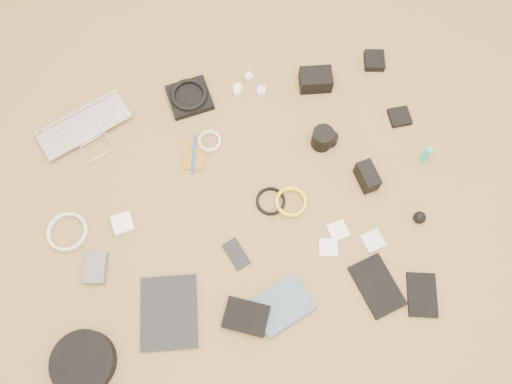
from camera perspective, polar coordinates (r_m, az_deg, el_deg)
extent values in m
cube|color=olive|center=(1.84, -1.46, -1.65)|extent=(4.00, 4.00, 0.04)
imported|color=silver|center=(2.02, -18.39, 6.12)|extent=(0.42, 0.36, 0.03)
cube|color=black|center=(2.02, -7.61, 10.64)|extent=(0.18, 0.17, 0.03)
torus|color=black|center=(2.00, -7.69, 10.99)|extent=(0.17, 0.17, 0.02)
cube|color=silver|center=(2.05, -0.84, 12.98)|extent=(0.04, 0.04, 0.03)
cube|color=silver|center=(2.02, -2.09, 11.76)|extent=(0.04, 0.04, 0.03)
cube|color=silver|center=(2.01, 0.63, 11.44)|extent=(0.04, 0.04, 0.03)
cube|color=silver|center=(2.02, -2.19, 11.32)|extent=(0.03, 0.03, 0.02)
cube|color=black|center=(2.03, 6.83, 12.61)|extent=(0.13, 0.10, 0.07)
cube|color=black|center=(2.15, 13.37, 14.41)|extent=(0.09, 0.10, 0.03)
cube|color=#88601D|center=(1.91, -7.09, 4.30)|extent=(0.11, 0.14, 0.01)
cylinder|color=#1647B3|center=(1.90, -7.12, 4.40)|extent=(0.04, 0.16, 0.01)
torus|color=silver|center=(1.92, -5.31, 5.74)|extent=(0.11, 0.11, 0.01)
cylinder|color=black|center=(1.90, 7.60, 6.10)|extent=(0.11, 0.11, 0.09)
cylinder|color=black|center=(1.92, 8.56, 5.98)|extent=(0.07, 0.07, 0.05)
cube|color=black|center=(2.04, 16.09, 8.26)|extent=(0.08, 0.08, 0.02)
cube|color=silver|center=(1.85, -14.94, -3.53)|extent=(0.08, 0.08, 0.03)
torus|color=silver|center=(1.91, -20.70, -4.33)|extent=(0.19, 0.19, 0.01)
torus|color=black|center=(1.82, 1.67, -1.09)|extent=(0.12, 0.12, 0.01)
torus|color=yellow|center=(1.82, 4.01, -1.21)|extent=(0.14, 0.14, 0.01)
cube|color=black|center=(1.86, 12.59, 1.73)|extent=(0.07, 0.11, 0.08)
cylinder|color=#1AAEA5|center=(1.96, 18.89, 4.08)|extent=(0.02, 0.02, 0.08)
cube|color=#545559|center=(1.83, -17.85, -8.25)|extent=(0.09, 0.12, 0.03)
cube|color=black|center=(1.75, -9.91, -13.39)|extent=(0.22, 0.27, 0.01)
cube|color=black|center=(1.77, -2.27, -7.10)|extent=(0.09, 0.12, 0.01)
cube|color=silver|center=(1.79, 8.28, -6.29)|extent=(0.08, 0.08, 0.01)
cube|color=silver|center=(1.81, 9.39, -4.39)|extent=(0.08, 0.08, 0.01)
cube|color=silver|center=(1.83, 13.23, -5.45)|extent=(0.08, 0.08, 0.01)
sphere|color=black|center=(1.88, 18.19, -2.78)|extent=(0.05, 0.05, 0.04)
cylinder|color=black|center=(1.78, -19.12, -17.90)|extent=(0.21, 0.21, 0.06)
cube|color=black|center=(1.72, -1.14, -14.05)|extent=(0.18, 0.15, 0.04)
imported|color=#3E576A|center=(1.73, 4.29, -14.80)|extent=(0.23, 0.20, 0.02)
cube|color=black|center=(1.79, 13.66, -10.38)|extent=(0.17, 0.22, 0.01)
cube|color=black|center=(1.83, 18.44, -11.08)|extent=(0.13, 0.17, 0.01)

